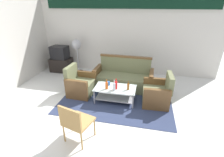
# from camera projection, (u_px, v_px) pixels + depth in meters

# --- Properties ---
(ground_plane) EXTENTS (14.00, 14.00, 0.00)m
(ground_plane) POSITION_uv_depth(u_px,v_px,m) (107.00, 120.00, 3.85)
(ground_plane) COLOR white
(wall_back) EXTENTS (6.52, 0.19, 2.80)m
(wall_back) POSITION_uv_depth(u_px,v_px,m) (126.00, 33.00, 5.94)
(wall_back) COLOR silver
(wall_back) RESTS_ON ground
(rug) EXTENTS (3.00, 2.21, 0.01)m
(rug) POSITION_uv_depth(u_px,v_px,m) (117.00, 98.00, 4.72)
(rug) COLOR #2D3856
(rug) RESTS_ON ground
(couch) EXTENTS (1.82, 0.80, 0.96)m
(couch) POSITION_uv_depth(u_px,v_px,m) (124.00, 78.00, 5.20)
(couch) COLOR #6B704C
(couch) RESTS_ON rug
(armchair_left) EXTENTS (0.74, 0.80, 0.85)m
(armchair_left) POSITION_uv_depth(u_px,v_px,m) (80.00, 85.00, 4.83)
(armchair_left) COLOR #6B704C
(armchair_left) RESTS_ON rug
(armchair_right) EXTENTS (0.72, 0.78, 0.85)m
(armchair_right) POSITION_uv_depth(u_px,v_px,m) (157.00, 94.00, 4.37)
(armchair_right) COLOR #6B704C
(armchair_right) RESTS_ON rug
(coffee_table) EXTENTS (1.10, 0.60, 0.40)m
(coffee_table) POSITION_uv_depth(u_px,v_px,m) (115.00, 92.00, 4.48)
(coffee_table) COLOR silver
(coffee_table) RESTS_ON rug
(bottle_brown) EXTENTS (0.06, 0.06, 0.24)m
(bottle_brown) POSITION_uv_depth(u_px,v_px,m) (128.00, 86.00, 4.29)
(bottle_brown) COLOR brown
(bottle_brown) RESTS_ON coffee_table
(bottle_orange) EXTENTS (0.07, 0.07, 0.26)m
(bottle_orange) POSITION_uv_depth(u_px,v_px,m) (107.00, 85.00, 4.32)
(bottle_orange) COLOR #D85919
(bottle_orange) RESTS_ON coffee_table
(bottle_clear) EXTENTS (0.06, 0.06, 0.30)m
(bottle_clear) POSITION_uv_depth(u_px,v_px,m) (114.00, 87.00, 4.23)
(bottle_clear) COLOR silver
(bottle_clear) RESTS_ON coffee_table
(bottle_red) EXTENTS (0.07, 0.07, 0.29)m
(bottle_red) POSITION_uv_depth(u_px,v_px,m) (116.00, 85.00, 4.31)
(bottle_red) COLOR red
(bottle_red) RESTS_ON coffee_table
(cup) EXTENTS (0.08, 0.08, 0.10)m
(cup) POSITION_uv_depth(u_px,v_px,m) (109.00, 83.00, 4.54)
(cup) COLOR #2659A5
(cup) RESTS_ON coffee_table
(tv_stand) EXTENTS (0.80, 0.50, 0.52)m
(tv_stand) POSITION_uv_depth(u_px,v_px,m) (61.00, 65.00, 6.48)
(tv_stand) COLOR black
(tv_stand) RESTS_ON ground
(television) EXTENTS (0.64, 0.50, 0.48)m
(television) POSITION_uv_depth(u_px,v_px,m) (60.00, 52.00, 6.27)
(television) COLOR black
(television) RESTS_ON tv_stand
(pedestal_fan) EXTENTS (0.36, 0.36, 1.27)m
(pedestal_fan) POSITION_uv_depth(u_px,v_px,m) (77.00, 46.00, 6.07)
(pedestal_fan) COLOR #2D2D33
(pedestal_fan) RESTS_ON ground
(wicker_chair) EXTENTS (0.59, 0.59, 0.84)m
(wicker_chair) POSITION_uv_depth(u_px,v_px,m) (75.00, 121.00, 3.05)
(wicker_chair) COLOR #AD844C
(wicker_chair) RESTS_ON ground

